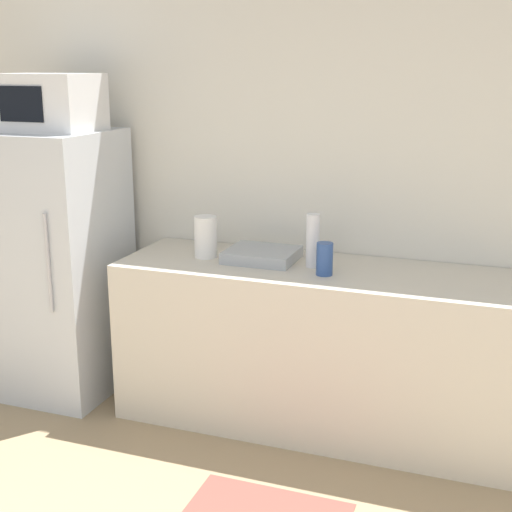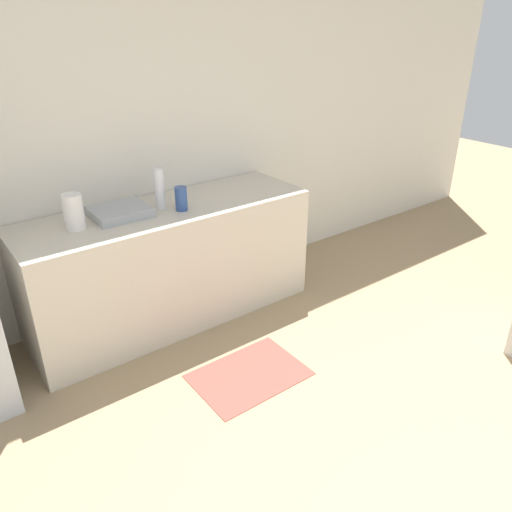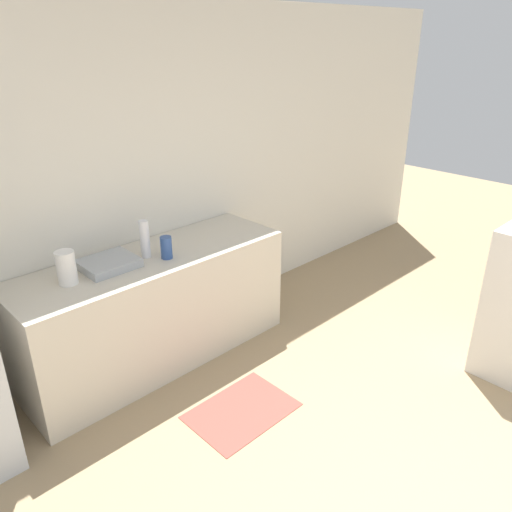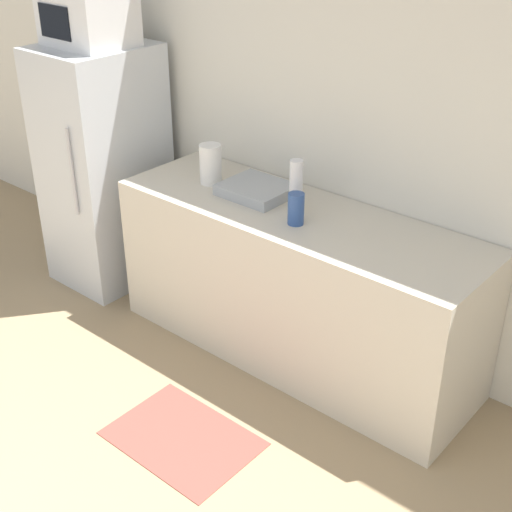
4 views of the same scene
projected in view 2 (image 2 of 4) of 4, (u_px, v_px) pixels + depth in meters
name	position (u px, v px, depth m)	size (l,w,h in m)	color
wall_back	(145.00, 134.00, 3.55)	(8.00, 0.06, 2.60)	silver
counter	(171.00, 264.00, 3.63)	(2.07, 0.66, 0.87)	beige
sink_basin	(120.00, 212.00, 3.29)	(0.36, 0.32, 0.06)	#9EA3A8
bottle_tall	(159.00, 189.00, 3.38)	(0.07, 0.07, 0.28)	silver
bottle_short	(181.00, 199.00, 3.37)	(0.08, 0.08, 0.16)	#2D4C8C
paper_towel_roll	(73.00, 212.00, 3.06)	(0.12, 0.12, 0.22)	white
kitchen_rug	(249.00, 375.00, 3.18)	(0.70, 0.50, 0.01)	#99473D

